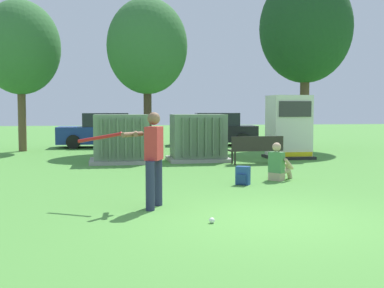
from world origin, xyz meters
name	(u,v)px	position (x,y,z in m)	size (l,w,h in m)	color
ground_plane	(272,220)	(0.00, 0.00, 0.00)	(96.00, 96.00, 0.00)	#51933D
transformer_west	(121,139)	(-2.18, 9.07, 0.79)	(2.10, 1.70, 1.62)	#9E9B93
transformer_mid_west	(198,138)	(0.47, 9.19, 0.79)	(2.10, 1.70, 1.62)	#9E9B93
generator_enclosure	(289,127)	(3.90, 9.49, 1.14)	(1.60, 1.40, 2.30)	#262626
park_bench	(256,148)	(2.19, 7.92, 0.54)	(1.83, 0.55, 0.92)	#2D2823
batter	(151,154)	(-1.84, 1.33, 0.98)	(1.57, 0.90, 1.74)	#282D4C
sports_ball	(212,220)	(-1.01, -0.05, 0.04)	(0.09, 0.09, 0.09)	white
seated_spectator	(278,165)	(1.64, 4.28, 0.38)	(0.76, 0.72, 0.96)	tan
backpack	(243,176)	(0.54, 3.67, 0.21)	(0.38, 0.37, 0.44)	#264C8C
tree_left	(20,48)	(-6.24, 14.35, 4.40)	(3.35, 3.35, 6.41)	brown
tree_center_left	(147,47)	(-0.96, 13.17, 4.41)	(3.36, 3.36, 6.43)	#4C3828
tree_center_right	(306,29)	(6.15, 13.46, 5.40)	(4.12, 4.12, 7.88)	brown
parked_car_leftmost	(104,131)	(-2.82, 16.06, 0.75)	(4.26, 2.03, 1.62)	navy
parked_car_left_of_center	(215,130)	(2.64, 16.38, 0.75)	(4.34, 2.22, 1.62)	black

